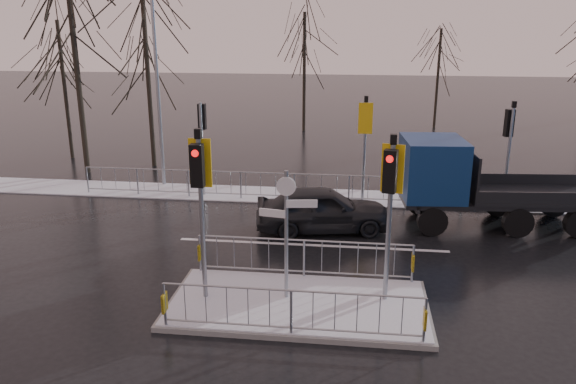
# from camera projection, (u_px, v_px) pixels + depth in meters

# --- Properties ---
(ground) EXTENTS (120.00, 120.00, 0.00)m
(ground) POSITION_uv_depth(u_px,v_px,m) (298.00, 307.00, 13.04)
(ground) COLOR black
(ground) RESTS_ON ground
(snow_verge) EXTENTS (30.00, 2.00, 0.04)m
(snow_verge) POSITION_uv_depth(u_px,v_px,m) (322.00, 197.00, 21.20)
(snow_verge) COLOR silver
(snow_verge) RESTS_ON ground
(lane_markings) EXTENTS (8.00, 11.38, 0.01)m
(lane_markings) POSITION_uv_depth(u_px,v_px,m) (297.00, 314.00, 12.72)
(lane_markings) COLOR silver
(lane_markings) RESTS_ON ground
(traffic_island) EXTENTS (6.00, 3.04, 4.15)m
(traffic_island) POSITION_uv_depth(u_px,v_px,m) (298.00, 292.00, 12.94)
(traffic_island) COLOR slate
(traffic_island) RESTS_ON ground
(far_kerb_fixtures) EXTENTS (18.00, 0.65, 3.83)m
(far_kerb_fixtures) POSITION_uv_depth(u_px,v_px,m) (330.00, 175.00, 20.39)
(far_kerb_fixtures) COLOR gray
(far_kerb_fixtures) RESTS_ON ground
(car_far_lane) EXTENTS (4.43, 2.41, 1.43)m
(car_far_lane) POSITION_uv_depth(u_px,v_px,m) (323.00, 209.00, 17.63)
(car_far_lane) COLOR black
(car_far_lane) RESTS_ON ground
(flatbed_truck) EXTENTS (6.30, 2.73, 2.85)m
(flatbed_truck) POSITION_uv_depth(u_px,v_px,m) (459.00, 180.00, 17.88)
(flatbed_truck) COLOR black
(flatbed_truck) RESTS_ON ground
(tree_near_a) EXTENTS (4.75, 4.75, 8.97)m
(tree_near_a) POSITION_uv_depth(u_px,v_px,m) (72.00, 28.00, 22.94)
(tree_near_a) COLOR black
(tree_near_a) RESTS_ON ground
(tree_near_b) EXTENTS (4.00, 4.00, 7.55)m
(tree_near_b) POSITION_uv_depth(u_px,v_px,m) (146.00, 51.00, 24.35)
(tree_near_b) COLOR black
(tree_near_b) RESTS_ON ground
(tree_near_c) EXTENTS (3.50, 3.50, 6.61)m
(tree_near_c) POSITION_uv_depth(u_px,v_px,m) (62.00, 63.00, 26.02)
(tree_near_c) COLOR black
(tree_near_c) RESTS_ON ground
(tree_far_a) EXTENTS (3.75, 3.75, 7.08)m
(tree_far_a) POSITION_uv_depth(u_px,v_px,m) (304.00, 49.00, 32.75)
(tree_far_a) COLOR black
(tree_far_a) RESTS_ON ground
(tree_far_b) EXTENTS (3.25, 3.25, 6.14)m
(tree_far_b) POSITION_uv_depth(u_px,v_px,m) (439.00, 59.00, 33.90)
(tree_far_b) COLOR black
(tree_far_b) RESTS_ON ground
(street_lamp_left) EXTENTS (1.25, 0.18, 8.20)m
(street_lamp_left) POSITION_uv_depth(u_px,v_px,m) (158.00, 72.00, 21.51)
(street_lamp_left) COLOR gray
(street_lamp_left) RESTS_ON ground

